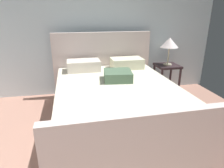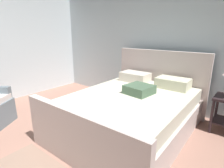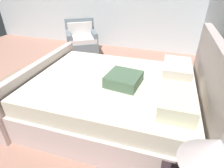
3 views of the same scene
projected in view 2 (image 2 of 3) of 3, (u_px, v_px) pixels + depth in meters
The scene contains 2 objects.
wall_back at pixel (151, 45), 3.97m from camera, with size 5.40×0.12×2.61m, color silver.
bed at pixel (132, 110), 3.00m from camera, with size 1.91×2.39×1.24m.
Camera 2 is at (1.90, -0.43, 1.59)m, focal length 29.12 mm.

